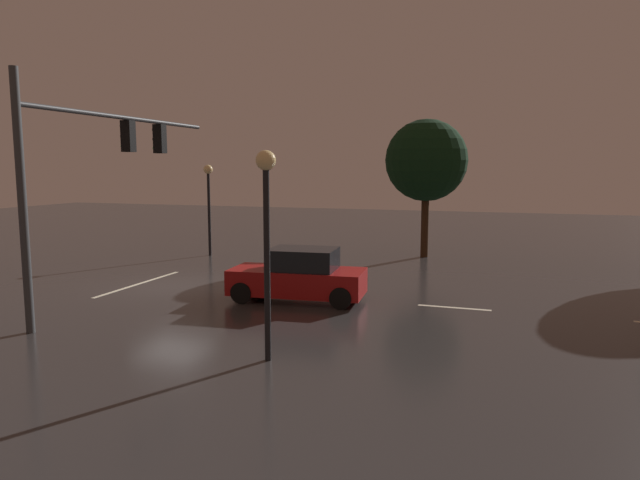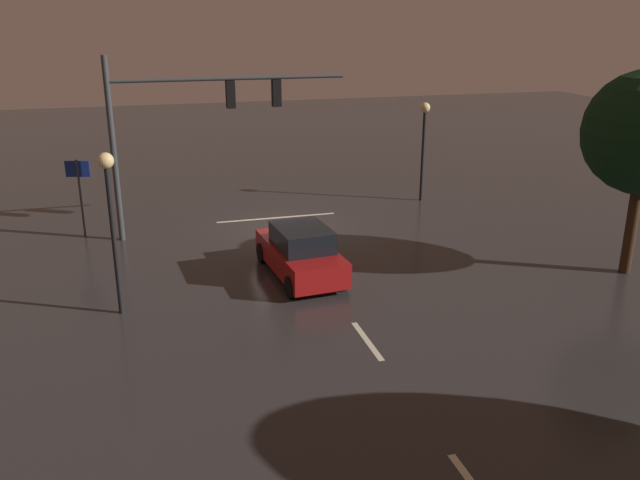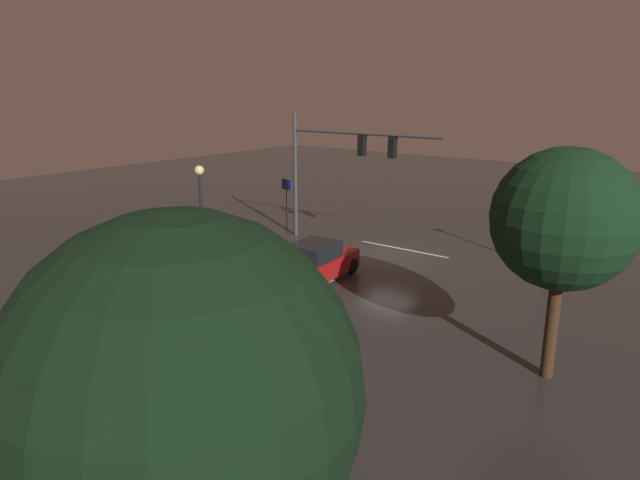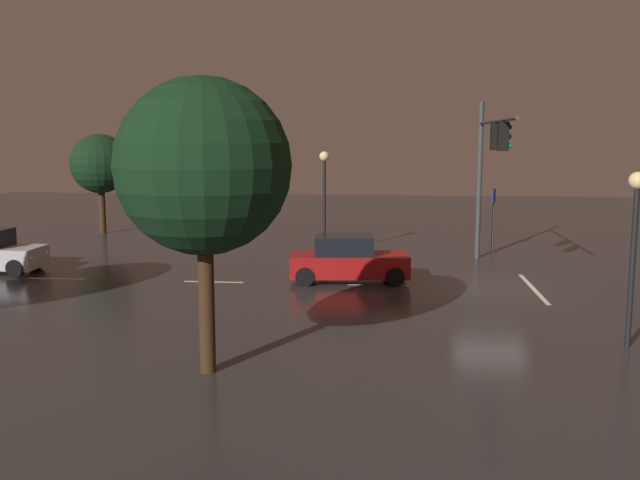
{
  "view_description": "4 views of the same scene",
  "coord_description": "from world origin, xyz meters",
  "px_view_note": "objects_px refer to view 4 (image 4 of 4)",
  "views": [
    {
      "loc": [
        17.31,
        11.46,
        4.25
      ],
      "look_at": [
        -0.22,
        5.58,
        1.89
      ],
      "focal_mm": 31.66,
      "sensor_mm": 36.0,
      "label": 1
    },
    {
      "loc": [
        5.33,
        24.61,
        8.09
      ],
      "look_at": [
        0.41,
        6.87,
        1.79
      ],
      "focal_mm": 37.2,
      "sensor_mm": 36.0,
      "label": 2
    },
    {
      "loc": [
        -13.58,
        23.19,
        7.99
      ],
      "look_at": [
        -0.29,
        5.98,
        2.11
      ],
      "focal_mm": 31.59,
      "sensor_mm": 36.0,
      "label": 3
    },
    {
      "loc": [
        -24.83,
        3.66,
        5.24
      ],
      "look_at": [
        0.65,
        6.16,
        1.51
      ],
      "focal_mm": 39.67,
      "sensor_mm": 36.0,
      "label": 4
    }
  ],
  "objects_px": {
    "car_approaching": "(348,260)",
    "street_lamp_left_kerb": "(635,223)",
    "tree_right_near": "(100,164)",
    "street_lamp_right_kerb": "(324,182)",
    "route_sign": "(493,206)",
    "traffic_signal_assembly": "(490,154)",
    "tree_left_far": "(203,167)"
  },
  "relations": [
    {
      "from": "traffic_signal_assembly",
      "to": "street_lamp_left_kerb",
      "type": "relative_size",
      "value": 1.98
    },
    {
      "from": "street_lamp_right_kerb",
      "to": "street_lamp_left_kerb",
      "type": "bearing_deg",
      "value": -145.92
    },
    {
      "from": "traffic_signal_assembly",
      "to": "tree_left_far",
      "type": "height_order",
      "value": "traffic_signal_assembly"
    },
    {
      "from": "street_lamp_left_kerb",
      "to": "tree_right_near",
      "type": "bearing_deg",
      "value": 48.36
    },
    {
      "from": "route_sign",
      "to": "traffic_signal_assembly",
      "type": "bearing_deg",
      "value": 168.83
    },
    {
      "from": "traffic_signal_assembly",
      "to": "tree_left_far",
      "type": "distance_m",
      "value": 15.38
    },
    {
      "from": "street_lamp_right_kerb",
      "to": "route_sign",
      "type": "xyz_separation_m",
      "value": [
        1.38,
        -7.56,
        -1.14
      ]
    },
    {
      "from": "traffic_signal_assembly",
      "to": "street_lamp_left_kerb",
      "type": "height_order",
      "value": "traffic_signal_assembly"
    },
    {
      "from": "car_approaching",
      "to": "tree_left_far",
      "type": "bearing_deg",
      "value": 166.18
    },
    {
      "from": "street_lamp_right_kerb",
      "to": "traffic_signal_assembly",
      "type": "bearing_deg",
      "value": -112.6
    },
    {
      "from": "car_approaching",
      "to": "street_lamp_left_kerb",
      "type": "relative_size",
      "value": 1.02
    },
    {
      "from": "street_lamp_right_kerb",
      "to": "tree_right_near",
      "type": "relative_size",
      "value": 0.85
    },
    {
      "from": "street_lamp_right_kerb",
      "to": "tree_right_near",
      "type": "xyz_separation_m",
      "value": [
        6.15,
        12.8,
        0.51
      ]
    },
    {
      "from": "car_approaching",
      "to": "tree_right_near",
      "type": "distance_m",
      "value": 18.68
    },
    {
      "from": "route_sign",
      "to": "tree_left_far",
      "type": "bearing_deg",
      "value": 153.35
    },
    {
      "from": "tree_left_far",
      "to": "street_lamp_right_kerb",
      "type": "bearing_deg",
      "value": -4.16
    },
    {
      "from": "street_lamp_left_kerb",
      "to": "route_sign",
      "type": "distance_m",
      "value": 14.6
    },
    {
      "from": "car_approaching",
      "to": "tree_right_near",
      "type": "bearing_deg",
      "value": 50.32
    },
    {
      "from": "car_approaching",
      "to": "route_sign",
      "type": "distance_m",
      "value": 9.43
    },
    {
      "from": "street_lamp_right_kerb",
      "to": "tree_left_far",
      "type": "height_order",
      "value": "tree_left_far"
    },
    {
      "from": "street_lamp_right_kerb",
      "to": "tree_left_far",
      "type": "bearing_deg",
      "value": 175.84
    },
    {
      "from": "traffic_signal_assembly",
      "to": "street_lamp_right_kerb",
      "type": "height_order",
      "value": "traffic_signal_assembly"
    },
    {
      "from": "route_sign",
      "to": "tree_right_near",
      "type": "bearing_deg",
      "value": 76.82
    },
    {
      "from": "route_sign",
      "to": "tree_right_near",
      "type": "height_order",
      "value": "tree_right_near"
    },
    {
      "from": "tree_right_near",
      "to": "car_approaching",
      "type": "bearing_deg",
      "value": -129.68
    },
    {
      "from": "route_sign",
      "to": "street_lamp_left_kerb",
      "type": "bearing_deg",
      "value": -174.79
    },
    {
      "from": "traffic_signal_assembly",
      "to": "tree_left_far",
      "type": "bearing_deg",
      "value": 149.1
    },
    {
      "from": "traffic_signal_assembly",
      "to": "car_approaching",
      "type": "bearing_deg",
      "value": 117.8
    },
    {
      "from": "route_sign",
      "to": "tree_left_far",
      "type": "relative_size",
      "value": 0.45
    },
    {
      "from": "street_lamp_right_kerb",
      "to": "route_sign",
      "type": "height_order",
      "value": "street_lamp_right_kerb"
    },
    {
      "from": "street_lamp_right_kerb",
      "to": "route_sign",
      "type": "relative_size",
      "value": 1.56
    },
    {
      "from": "car_approaching",
      "to": "street_lamp_left_kerb",
      "type": "height_order",
      "value": "street_lamp_left_kerb"
    }
  ]
}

